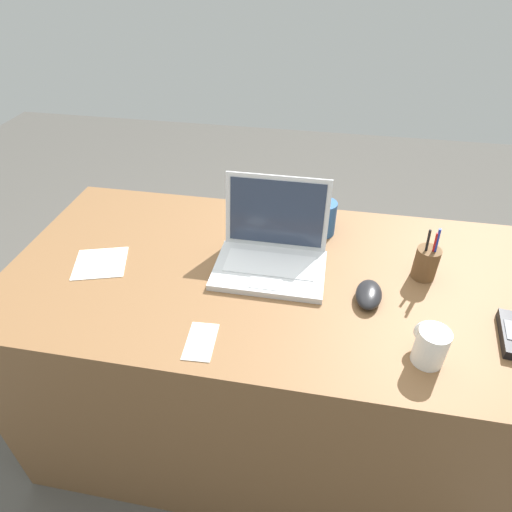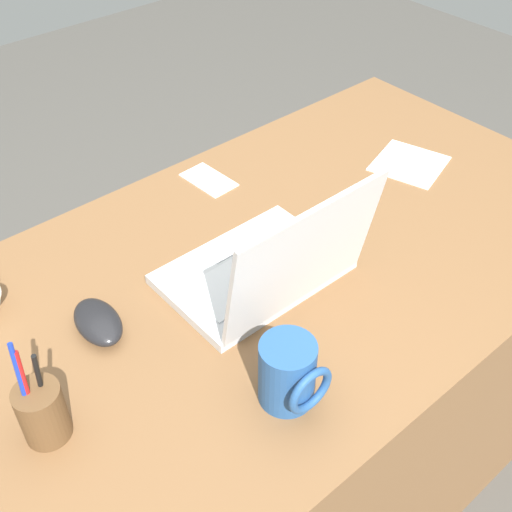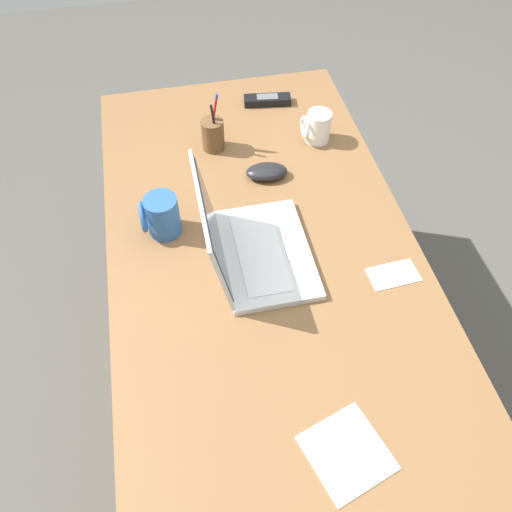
% 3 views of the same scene
% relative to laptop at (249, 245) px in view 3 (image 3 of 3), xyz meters
% --- Properties ---
extents(ground_plane, '(6.00, 6.00, 0.00)m').
position_rel_laptop_xyz_m(ground_plane, '(-0.00, -0.04, -0.79)').
color(ground_plane, '#4C4944').
extents(desk, '(1.50, 0.76, 0.74)m').
position_rel_laptop_xyz_m(desk, '(-0.00, -0.04, -0.42)').
color(desk, brown).
rests_on(desk, ground).
extents(laptop, '(0.31, 0.26, 0.23)m').
position_rel_laptop_xyz_m(laptop, '(0.00, 0.00, 0.00)').
color(laptop, silver).
rests_on(laptop, desk).
extents(computer_mouse, '(0.08, 0.12, 0.04)m').
position_rel_laptop_xyz_m(computer_mouse, '(0.27, -0.10, -0.03)').
color(computer_mouse, black).
rests_on(computer_mouse, desk).
extents(coffee_mug_white, '(0.08, 0.09, 0.11)m').
position_rel_laptop_xyz_m(coffee_mug_white, '(0.13, 0.19, 0.01)').
color(coffee_mug_white, '#26518C').
rests_on(coffee_mug_white, desk).
extents(coffee_mug_tall, '(0.07, 0.08, 0.09)m').
position_rel_laptop_xyz_m(coffee_mug_tall, '(0.40, -0.28, -0.00)').
color(coffee_mug_tall, white).
rests_on(coffee_mug_tall, desk).
extents(cordless_phone, '(0.06, 0.15, 0.03)m').
position_rel_laptop_xyz_m(cordless_phone, '(0.60, -0.18, -0.04)').
color(cordless_phone, black).
rests_on(cordless_phone, desk).
extents(pen_holder, '(0.06, 0.06, 0.17)m').
position_rel_laptop_xyz_m(pen_holder, '(0.42, 0.02, 0.00)').
color(pen_holder, brown).
rests_on(pen_holder, desk).
extents(paper_note_near_laptop, '(0.07, 0.12, 0.00)m').
position_rel_laptop_xyz_m(paper_note_near_laptop, '(-0.12, -0.32, -0.05)').
color(paper_note_near_laptop, white).
rests_on(paper_note_near_laptop, desk).
extents(paper_note_left, '(0.18, 0.18, 0.00)m').
position_rel_laptop_xyz_m(paper_note_left, '(-0.49, -0.09, -0.05)').
color(paper_note_left, white).
rests_on(paper_note_left, desk).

